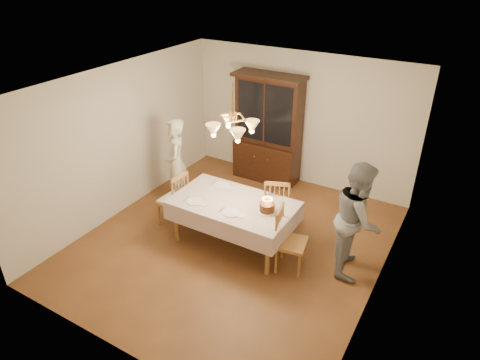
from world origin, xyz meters
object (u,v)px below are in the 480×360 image
Objects in this scene: birthday_cake at (267,208)px; china_hutch at (268,131)px; dining_table at (233,206)px; chair_far_side at (277,207)px; elderly_woman at (176,164)px.

china_hutch is at bearing 116.91° from birthday_cake.
dining_table is at bearing -177.85° from birthday_cake.
chair_far_side is (0.43, 0.67, -0.24)m from dining_table.
chair_far_side is 3.33× the size of birthday_cake.
chair_far_side is (1.00, -1.58, -0.60)m from china_hutch.
chair_far_side is 1.98m from elderly_woman.
china_hutch is 1.96m from chair_far_side.
china_hutch is 1.99m from elderly_woman.
chair_far_side is 0.61× the size of elderly_woman.
dining_table is 0.88× the size of china_hutch.
dining_table is 0.59m from birthday_cake.
elderly_woman reaches higher than birthday_cake.
dining_table is 1.59m from elderly_woman.
birthday_cake is (0.57, 0.02, 0.14)m from dining_table.
elderly_woman is at bearing -175.09° from chair_far_side.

